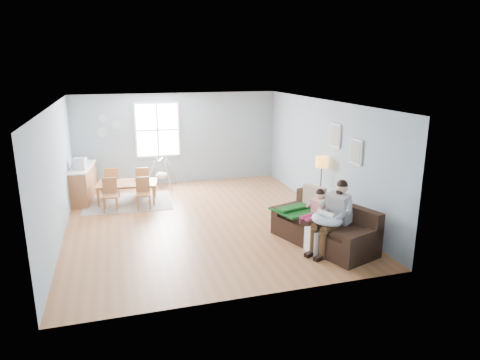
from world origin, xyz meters
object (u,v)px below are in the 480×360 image
object	(u,v)px
sofa	(325,229)
chair_nw	(112,181)
father	(333,214)
floor_lamp	(322,167)
storage_cube	(318,240)
monitor	(80,163)
chair_sw	(110,193)
counter	(84,183)
dining_table	(128,193)
chair_ne	(142,180)
baby_swing	(161,175)
chair_se	(143,191)
toddler	(316,207)

from	to	relation	value
sofa	chair_nw	distance (m)	6.02
father	floor_lamp	bearing A→B (deg)	69.61
storage_cube	father	bearing A→B (deg)	-11.02
father	chair_nw	xyz separation A→B (m)	(-4.03, 4.78, -0.28)
monitor	chair_sw	bearing A→B (deg)	-49.53
floor_lamp	storage_cube	size ratio (longest dim) A/B	3.04
father	counter	distance (m)	6.78
dining_table	monitor	xyz separation A→B (m)	(-1.12, 0.29, 0.79)
chair_ne	baby_swing	xyz separation A→B (m)	(0.58, 0.67, -0.07)
chair_se	chair_ne	world-z (taller)	chair_ne
counter	chair_nw	bearing A→B (deg)	-2.58
father	baby_swing	size ratio (longest dim) A/B	1.29
chair_se	counter	xyz separation A→B (m)	(-1.47, 1.17, 0.03)
floor_lamp	dining_table	xyz separation A→B (m)	(-4.40, 2.24, -0.91)
counter	monitor	distance (m)	0.67
chair_ne	counter	bearing A→B (deg)	177.26
father	chair_ne	size ratio (longest dim) A/B	1.72
toddler	father	bearing A→B (deg)	-77.39
floor_lamp	monitor	distance (m)	6.08
father	chair_sw	world-z (taller)	father
dining_table	chair_nw	bearing A→B (deg)	130.91
toddler	baby_swing	world-z (taller)	toddler
father	chair_nw	size ratio (longest dim) A/B	1.66
floor_lamp	counter	bearing A→B (deg)	152.69
monitor	baby_swing	bearing A→B (deg)	23.03
sofa	chair_nw	size ratio (longest dim) A/B	2.79
sofa	counter	xyz separation A→B (m)	(-4.79, 4.48, 0.15)
storage_cube	dining_table	bearing A→B (deg)	129.25
father	chair_nw	distance (m)	6.26
chair_se	dining_table	bearing A→B (deg)	122.63
chair_nw	monitor	bearing A→B (deg)	-160.03
baby_swing	chair_se	bearing A→B (deg)	-110.04
dining_table	chair_sw	size ratio (longest dim) A/B	1.87
toddler	chair_nw	xyz separation A→B (m)	(-3.92, 4.27, -0.27)
toddler	counter	world-z (taller)	toddler
storage_cube	dining_table	xyz separation A→B (m)	(-3.40, 4.16, 0.03)
storage_cube	toddler	bearing A→B (deg)	71.42
sofa	toddler	xyz separation A→B (m)	(-0.14, 0.17, 0.43)
dining_table	chair_sw	distance (m)	0.70
dining_table	sofa	bearing A→B (deg)	-38.28
counter	storage_cube	bearing A→B (deg)	-46.62
toddler	floor_lamp	bearing A→B (deg)	60.03
chair_sw	monitor	size ratio (longest dim) A/B	2.22
dining_table	counter	xyz separation A→B (m)	(-1.10, 0.60, 0.19)
dining_table	chair_sw	xyz separation A→B (m)	(-0.43, -0.53, 0.18)
father	chair_sw	distance (m)	5.52
sofa	chair_sw	xyz separation A→B (m)	(-4.12, 3.35, 0.14)
storage_cube	counter	xyz separation A→B (m)	(-4.50, 4.76, 0.23)
sofa	father	bearing A→B (deg)	-94.84
floor_lamp	chair_se	size ratio (longest dim) A/B	1.80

